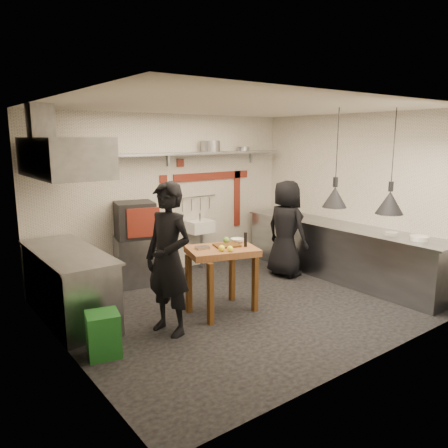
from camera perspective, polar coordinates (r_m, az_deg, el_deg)
floor at (r=6.49m, az=2.44°, el=-10.45°), size 5.00×5.00×0.00m
ceiling at (r=6.04m, az=2.67°, el=15.06°), size 5.00×5.00×0.00m
wall_back at (r=7.83m, az=-7.29°, el=3.84°), size 5.00×0.04×2.80m
wall_front at (r=4.71m, az=19.00°, el=-1.59°), size 5.00×0.04×2.80m
wall_left at (r=4.94m, az=-20.46°, el=-1.12°), size 0.04×4.20×2.80m
wall_right at (r=7.92m, az=16.68°, el=3.55°), size 0.04×4.20×2.80m
red_band_horiz at (r=8.29m, az=-1.53°, el=6.28°), size 1.70×0.02×0.14m
red_band_vert at (r=8.70m, az=1.71°, el=3.34°), size 0.14×0.02×1.10m
red_tile_a at (r=7.89m, az=-5.72°, el=7.94°), size 0.14×0.02×0.14m
red_tile_b at (r=7.73m, az=-7.91°, el=5.82°), size 0.14×0.02×0.14m
back_shelf at (r=7.61m, az=-6.74°, el=9.09°), size 4.60×0.34×0.04m
shelf_bracket_left at (r=7.00m, az=-21.02°, el=7.42°), size 0.04×0.06×0.24m
shelf_bracket_mid at (r=7.75m, az=-7.29°, el=8.37°), size 0.04×0.06×0.24m
shelf_bracket_right at (r=8.84m, az=3.58°, el=8.78°), size 0.04×0.06×0.24m
pan_far_left at (r=7.04m, az=-16.22°, el=9.08°), size 0.38×0.38×0.09m
pan_mid_left at (r=7.12m, az=-14.58°, el=9.10°), size 0.28×0.28×0.07m
stock_pot at (r=8.04m, az=-1.76°, el=10.12°), size 0.37×0.37×0.20m
pan_right at (r=8.51m, az=2.55°, el=9.78°), size 0.27×0.27×0.08m
oven_stand at (r=7.42m, az=-11.13°, el=-4.58°), size 0.87×0.82×0.80m
combi_oven at (r=7.19m, az=-11.56°, el=0.54°), size 0.71×0.68×0.58m
oven_door at (r=6.93m, az=-10.46°, el=0.18°), size 0.51×0.15×0.46m
oven_glass at (r=7.00m, az=-10.40°, el=0.30°), size 0.38×0.11×0.34m
hand_sink at (r=8.06m, az=-3.15°, el=-0.34°), size 0.46×0.34×0.22m
sink_tap at (r=8.03m, az=-3.16°, el=0.92°), size 0.03×0.03×0.14m
sink_drain at (r=8.13m, az=-2.96°, el=-3.42°), size 0.06×0.06×0.66m
utensil_rail at (r=8.09m, az=-3.74°, el=3.57°), size 0.90×0.02×0.02m
counter_right at (r=7.83m, az=14.76°, el=-3.54°), size 0.70×3.80×0.90m
counter_right_top at (r=7.72m, az=14.93°, el=-0.20°), size 0.76×3.90×0.03m
plate_stack at (r=6.92m, az=24.14°, el=-1.71°), size 0.29×0.29×0.07m
small_bowl_right at (r=7.12m, az=20.96°, el=-1.19°), size 0.22×0.22×0.05m
counter_left at (r=6.25m, az=-19.58°, el=-7.57°), size 0.70×1.90×0.90m
counter_left_top at (r=6.13m, az=-19.86°, el=-3.44°), size 0.76×2.00×0.03m
extractor_hood at (r=5.96m, az=-20.20°, el=8.19°), size 0.78×1.60×0.50m
hood_duct at (r=5.89m, az=-22.83°, el=11.88°), size 0.28×0.28×0.50m
green_bin at (r=5.17m, az=-15.48°, el=-13.71°), size 0.42×0.42×0.50m
prep_table at (r=6.08m, az=-0.26°, el=-7.32°), size 1.07×0.89×0.92m
cutting_board at (r=6.03m, az=0.40°, el=-2.80°), size 0.40×0.33×0.02m
pepper_mill at (r=6.00m, az=2.84°, el=-2.05°), size 0.05×0.05×0.20m
lemon_a at (r=5.77m, az=-0.31°, el=-3.18°), size 0.10×0.10×0.08m
lemon_b at (r=5.75m, az=0.80°, el=-3.26°), size 0.10×0.10×0.08m
veg_ball at (r=6.17m, az=0.30°, el=-2.12°), size 0.10×0.10×0.09m
steel_tray at (r=5.90m, az=-2.85°, el=-3.11°), size 0.20×0.15×0.03m
bowl at (r=6.24m, az=1.72°, el=-2.16°), size 0.22×0.22×0.06m
heat_lamp_near at (r=6.30m, az=14.51°, el=8.31°), size 0.39×0.39×1.37m
heat_lamp_far at (r=6.60m, az=21.18°, el=7.57°), size 0.50×0.50×1.48m
chef_left at (r=5.36m, az=-7.27°, el=-4.58°), size 0.62×0.78×1.89m
chef_right at (r=7.65m, az=8.11°, el=-0.61°), size 0.58×0.85×1.68m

